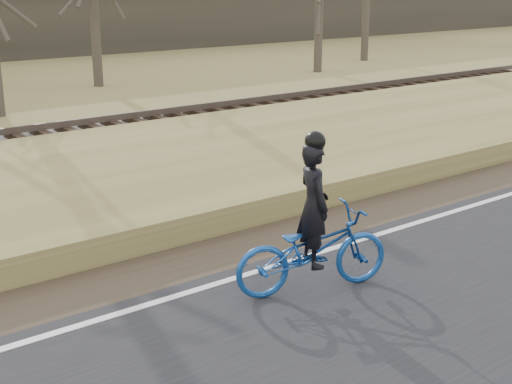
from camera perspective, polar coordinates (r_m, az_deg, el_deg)
ground at (r=10.69m, az=7.14°, el=-5.05°), size 120.00×120.00×0.00m
road at (r=9.23m, az=18.19°, el=-9.28°), size 120.00×6.00×0.06m
edge_line at (r=10.79m, az=6.41°, el=-4.42°), size 120.00×0.12×0.01m
shoulder at (r=11.50m, az=2.96°, el=-3.22°), size 120.00×1.60×0.04m
embankment at (r=13.74m, az=-5.14°, el=0.99°), size 120.00×5.00×0.44m
ballast at (r=16.98m, az=-12.07°, el=3.77°), size 120.00×3.00×0.45m
railroad at (r=16.92m, az=-12.13°, el=4.77°), size 120.00×2.40×0.29m
cyclist at (r=9.13m, az=4.56°, el=-3.97°), size 2.21×1.31×2.10m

